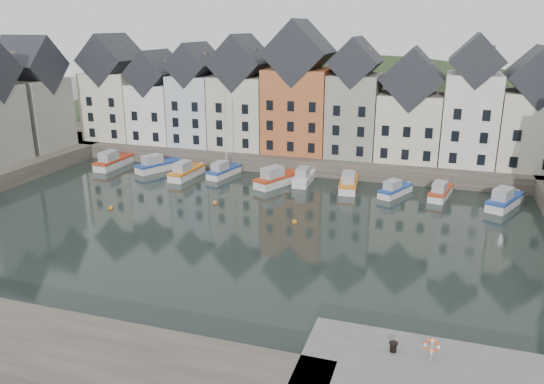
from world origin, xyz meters
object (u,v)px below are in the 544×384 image
at_px(boat_d, 223,171).
at_px(life_ring_post, 432,346).
at_px(boat_a, 113,162).
at_px(mooring_bollard, 393,347).

relative_size(boat_d, life_ring_post, 8.63).
height_order(boat_a, mooring_bollard, mooring_bollard).
relative_size(boat_a, boat_d, 0.62).
height_order(boat_a, boat_d, boat_d).
bearing_deg(boat_d, mooring_bollard, -43.48).
relative_size(boat_a, life_ring_post, 5.35).
bearing_deg(mooring_bollard, life_ring_post, -4.85).
relative_size(boat_d, mooring_bollard, 20.04).
bearing_deg(boat_a, mooring_bollard, -39.32).
xyz_separation_m(boat_d, mooring_bollard, (25.25, -36.02, 1.58)).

